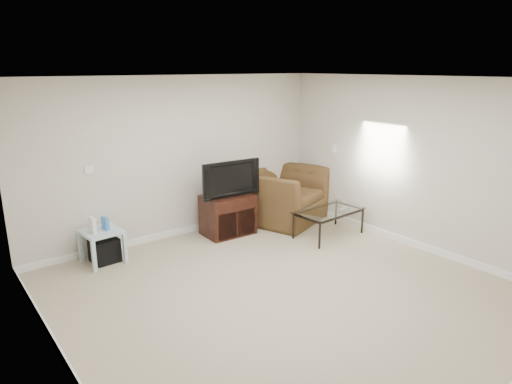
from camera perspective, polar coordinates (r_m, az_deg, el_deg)
floor at (r=5.64m, az=3.42°, el=-12.32°), size 5.00×5.00×0.00m
ceiling at (r=4.99m, az=3.89°, el=13.99°), size 5.00×5.00×0.00m
wall_back at (r=7.20m, az=-9.50°, el=4.24°), size 5.00×0.02×2.50m
wall_left at (r=4.08m, az=-24.15°, el=-5.66°), size 0.02×5.00×2.50m
wall_right at (r=7.03m, az=19.29°, el=3.31°), size 0.02×5.00×2.50m
plate_back at (r=6.67m, az=-20.12°, el=2.61°), size 0.12×0.02×0.12m
plate_right_switch at (r=7.99m, az=9.70°, el=5.34°), size 0.02×0.09×0.13m
plate_right_outlet at (r=8.02m, az=10.95°, el=-1.69°), size 0.02×0.08×0.12m
tv_stand at (r=7.34m, az=-3.54°, el=-2.81°), size 0.80×0.57×0.65m
dvd_player at (r=7.24m, az=-3.39°, el=-1.26°), size 0.46×0.33×0.06m
television at (r=7.15m, az=-3.49°, el=1.79°), size 0.93×0.24×0.57m
side_table at (r=6.65m, az=-18.61°, el=-6.45°), size 0.53×0.53×0.47m
subwoofer at (r=6.70m, az=-18.40°, el=-6.89°), size 0.37×0.37×0.34m
game_console at (r=6.48m, az=-19.75°, el=-3.92°), size 0.06×0.16×0.22m
game_case at (r=6.54m, az=-18.32°, el=-3.72°), size 0.07×0.14×0.19m
recliner at (r=7.94m, az=3.41°, el=0.70°), size 1.61×1.32×1.21m
coffee_table at (r=7.37m, az=9.05°, el=-3.82°), size 1.14×0.69×0.43m
remote at (r=7.34m, az=10.86°, el=-2.10°), size 0.18×0.06×0.02m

